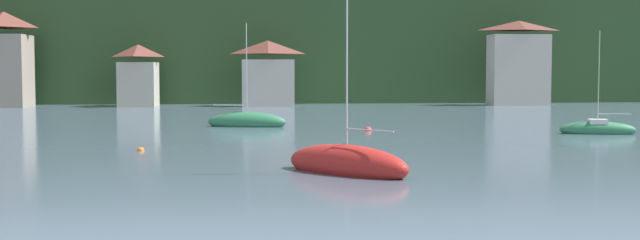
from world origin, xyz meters
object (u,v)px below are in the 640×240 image
at_px(shore_building_eastcentral, 518,64).
at_px(mooring_buoy_far, 368,131).
at_px(sailboat_far_9, 247,122).
at_px(sailboat_mid_10, 347,164).
at_px(mooring_buoy_mid, 141,151).
at_px(sailboat_far_2, 598,129).
at_px(shore_building_westcentral, 138,76).
at_px(shore_building_central, 268,74).
at_px(shore_building_west, 5,61).

relative_size(shore_building_eastcentral, mooring_buoy_far, 17.05).
bearing_deg(sailboat_far_9, sailboat_mid_10, -67.75).
bearing_deg(mooring_buoy_far, mooring_buoy_mid, -138.61).
xyz_separation_m(sailboat_far_9, mooring_buoy_mid, (-5.61, -17.39, -0.35)).
height_order(mooring_buoy_mid, mooring_buoy_far, mooring_buoy_far).
bearing_deg(sailboat_far_2, shore_building_westcentral, -37.69).
xyz_separation_m(shore_building_westcentral, sailboat_far_2, (35.94, -43.37, -3.20)).
xyz_separation_m(shore_building_central, sailboat_far_2, (20.89, -42.73, -3.43)).
height_order(shore_building_west, sailboat_far_9, shore_building_west).
height_order(shore_building_westcentral, mooring_buoy_mid, shore_building_westcentral).
height_order(shore_building_central, sailboat_far_9, sailboat_far_9).
distance_m(sailboat_far_9, sailboat_mid_10, 27.81).
bearing_deg(shore_building_west, mooring_buoy_mid, -66.91).
distance_m(shore_building_westcentral, sailboat_far_2, 56.41).
bearing_deg(sailboat_mid_10, mooring_buoy_mid, 1.82).
bearing_deg(sailboat_far_9, mooring_buoy_far, -16.77).
bearing_deg(shore_building_west, sailboat_far_2, -40.29).
bearing_deg(sailboat_far_9, shore_building_central, 99.52).
bearing_deg(shore_building_west, shore_building_central, -0.93).
bearing_deg(shore_building_eastcentral, shore_building_west, 178.98).
xyz_separation_m(shore_building_eastcentral, sailboat_far_2, (-9.21, -42.15, -4.63)).
distance_m(shore_building_westcentral, sailboat_mid_10, 64.17).
bearing_deg(mooring_buoy_far, sailboat_far_2, -15.02).
bearing_deg(sailboat_mid_10, mooring_buoy_far, -52.99).
xyz_separation_m(shore_building_eastcentral, mooring_buoy_far, (-24.11, -38.15, -4.93)).
relative_size(shore_building_westcentral, mooring_buoy_far, 12.14).
distance_m(sailboat_far_2, mooring_buoy_mid, 30.18).
xyz_separation_m(sailboat_far_2, mooring_buoy_mid, (-28.98, -8.40, -0.30)).
relative_size(sailboat_far_2, mooring_buoy_far, 12.10).
bearing_deg(sailboat_far_9, shore_building_westcentral, 123.81).
bearing_deg(shore_building_central, shore_building_westcentral, 177.59).
relative_size(sailboat_mid_10, mooring_buoy_far, 16.62).
relative_size(shore_building_central, mooring_buoy_far, 12.94).
height_order(shore_building_westcentral, sailboat_mid_10, sailboat_mid_10).
bearing_deg(sailboat_far_2, shore_building_eastcentral, -89.66).
relative_size(shore_building_westcentral, shore_building_eastcentral, 0.71).
xyz_separation_m(shore_building_central, mooring_buoy_far, (5.99, -38.73, -3.73)).
bearing_deg(mooring_buoy_mid, mooring_buoy_far, 41.39).
bearing_deg(sailboat_far_2, mooring_buoy_far, -2.36).
relative_size(shore_building_eastcentral, sailboat_far_9, 1.24).
relative_size(shore_building_westcentral, sailboat_far_9, 0.88).
xyz_separation_m(shore_building_central, sailboat_mid_10, (1.64, -61.25, -3.35)).
distance_m(sailboat_mid_10, mooring_buoy_mid, 14.04).
bearing_deg(shore_building_west, shore_building_westcentral, 0.55).
bearing_deg(sailboat_far_2, sailboat_mid_10, 56.55).
bearing_deg(mooring_buoy_mid, sailboat_far_2, 16.17).
height_order(sailboat_far_9, sailboat_mid_10, sailboat_mid_10).
distance_m(shore_building_west, shore_building_eastcentral, 60.21).
bearing_deg(shore_building_westcentral, mooring_buoy_far, -61.88).
bearing_deg(sailboat_far_9, mooring_buoy_mid, -94.15).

